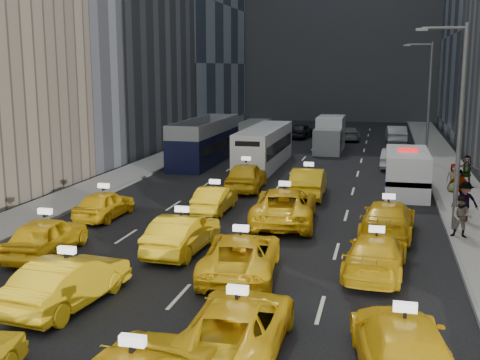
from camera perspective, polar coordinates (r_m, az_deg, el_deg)
The scene contains 34 objects.
ground at distance 17.88m, azimuth -7.98°, elevation -13.19°, with size 160.00×160.00×0.00m, color black.
sidewalk_west at distance 44.06m, azimuth -8.84°, elevation 1.27°, with size 3.00×90.00×0.15m, color gray.
sidewalk_east at distance 41.02m, azimuth 19.43°, elevation 0.08°, with size 3.00×90.00×0.15m, color gray.
curb_west at distance 43.53m, azimuth -7.07°, elevation 1.22°, with size 0.15×90.00×0.18m, color slate.
curb_east at distance 40.89m, azimuth 17.41°, elevation 0.19°, with size 0.15×90.00×0.18m, color slate.
streetlight_near at distance 27.43m, azimuth 19.95°, elevation 5.28°, with size 2.15×0.22×9.00m.
streetlight_far at distance 47.32m, azimuth 17.37°, elevation 7.46°, with size 2.15×0.22×9.00m.
taxi_5 at distance 19.27m, azimuth -15.94°, elevation -9.23°, with size 1.64×4.71×1.55m, color yellow.
taxi_6 at distance 15.79m, azimuth -0.23°, elevation -13.55°, with size 2.40×5.20×1.45m, color yellow.
taxi_7 at distance 15.08m, azimuth 15.20°, elevation -15.02°, with size 2.14×5.27×1.53m, color yellow.
taxi_8 at distance 24.47m, azimuth -17.87°, elevation -5.09°, with size 1.82×4.51×1.54m, color yellow.
taxi_9 at distance 23.79m, azimuth -5.49°, elevation -5.07°, with size 1.62×4.64×1.53m, color yellow.
taxi_10 at distance 21.13m, azimuth 0.08°, elevation -7.11°, with size 2.47×5.36×1.49m, color yellow.
taxi_11 at distance 21.76m, azimuth 12.75°, elevation -6.94°, with size 2.00×4.92×1.43m, color yellow.
taxi_12 at distance 29.66m, azimuth -12.74°, elevation -2.26°, with size 1.63×4.06×1.38m, color yellow.
taxi_13 at distance 30.26m, azimuth -2.39°, elevation -1.80°, with size 1.40×4.02×1.33m, color yellow.
taxi_14 at distance 28.01m, azimuth 4.24°, elevation -2.47°, with size 2.78×6.04×1.68m, color yellow.
taxi_15 at distance 26.64m, azimuth 13.84°, elevation -3.60°, with size 2.16×5.31×1.54m, color yellow.
taxi_16 at distance 35.48m, azimuth 0.58°, elevation 0.37°, with size 1.98×4.93×1.68m, color yellow.
taxi_17 at distance 33.87m, azimuth 6.51°, elevation -0.23°, with size 1.74×4.98×1.64m, color yellow.
nypd_van at distance 35.85m, azimuth 15.53°, elevation 0.66°, with size 3.12×6.39×2.64m.
double_decker at distance 45.90m, azimuth -3.34°, elevation 3.67°, with size 3.69×11.31×3.23m.
city_bus at distance 43.83m, azimuth 2.32°, elevation 3.12°, with size 2.64×11.19×2.88m.
box_truck at distance 52.26m, azimuth 8.51°, elevation 4.27°, with size 2.36×6.52×2.96m.
misc_car_0 at distance 44.62m, azimuth 14.34°, elevation 2.02°, with size 1.52×4.37×1.44m, color #B7B8BF.
misc_car_1 at distance 55.93m, azimuth -0.44°, elevation 4.00°, with size 2.23×4.84×1.34m, color black.
misc_car_2 at distance 60.46m, azimuth 10.38°, elevation 4.34°, with size 1.89×4.66×1.35m, color slate.
misc_car_3 at distance 61.60m, azimuth 5.83°, elevation 4.65°, with size 1.80×4.48×1.53m, color black.
misc_car_4 at distance 59.42m, azimuth 14.57°, elevation 4.21°, with size 1.77×5.07×1.67m, color #9A9DA1.
pedestrian_1 at distance 26.78m, azimuth 20.30°, elevation -3.32°, with size 0.85×0.47×1.75m, color gray.
pedestrian_2 at distance 29.73m, azimuth 20.56°, elevation -1.91°, with size 1.19×0.49×1.84m, color gray.
pedestrian_3 at distance 32.75m, azimuth 20.01°, elevation -0.69°, with size 1.12×0.51×1.91m, color gray.
pedestrian_4 at distance 36.41m, azimuth 19.57°, elevation 0.21°, with size 0.79×0.43×1.62m, color gray.
pedestrian_5 at distance 39.20m, azimuth 20.70°, elevation 0.93°, with size 1.61×0.46×1.74m, color gray.
Camera 1 is at (6.14, -15.16, 7.22)m, focal length 45.00 mm.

